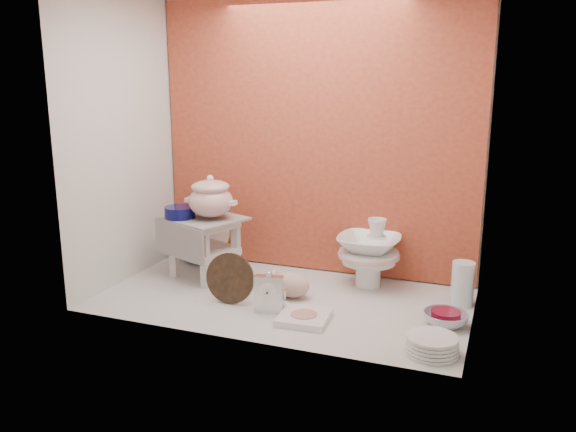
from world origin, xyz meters
The scene contains 17 objects.
ground centered at (0.00, 0.00, 0.00)m, with size 1.80×1.80×0.00m, color silver.
niche_shell centered at (0.00, 0.18, 0.93)m, with size 1.86×1.03×1.53m.
step_stool centered at (-0.52, 0.16, 0.17)m, with size 0.40×0.34×0.34m, color silver, non-canonical shape.
soup_tureen centered at (-0.46, 0.14, 0.46)m, with size 0.28×0.28×0.24m, color white, non-canonical shape.
cobalt_bowl centered at (-0.63, 0.10, 0.37)m, with size 0.16×0.16×0.06m, color #090C48.
floral_platter centered at (-0.69, 0.42, 0.18)m, with size 0.35×0.04×0.35m, color white, non-canonical shape.
blue_white_vase centered at (-0.68, 0.37, 0.11)m, with size 0.22×0.22×0.23m, color silver.
lacquer_tray centered at (-0.22, -0.14, 0.12)m, with size 0.25×0.05×0.25m, color black, non-canonical shape.
mantel_clock centered at (0.00, -0.18, 0.10)m, with size 0.14×0.05×0.20m, color silver.
plush_pig centered at (0.04, 0.03, 0.07)m, with size 0.23×0.16×0.14m, color #CFA392.
teacup_saucer centered at (0.01, -0.13, 0.01)m, with size 0.17×0.17×0.01m, color white.
gold_rim_teacup centered at (0.01, -0.13, 0.06)m, with size 0.12×0.12×0.09m, color white.
lattice_dish centered at (0.19, -0.22, 0.02)m, with size 0.22×0.22×0.03m, color white.
dinner_plate_stack centered at (0.77, -0.34, 0.04)m, with size 0.22×0.22×0.07m, color white.
crystal_bowl centered at (0.79, -0.04, 0.03)m, with size 0.20×0.20×0.06m, color silver.
clear_glass_vase centered at (0.84, 0.23, 0.11)m, with size 0.11×0.11×0.21m, color silver.
porcelain_tower centered at (0.35, 0.33, 0.19)m, with size 0.32×0.32×0.37m, color white, non-canonical shape.
Camera 1 is at (1.00, -2.56, 1.08)m, focal length 36.65 mm.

